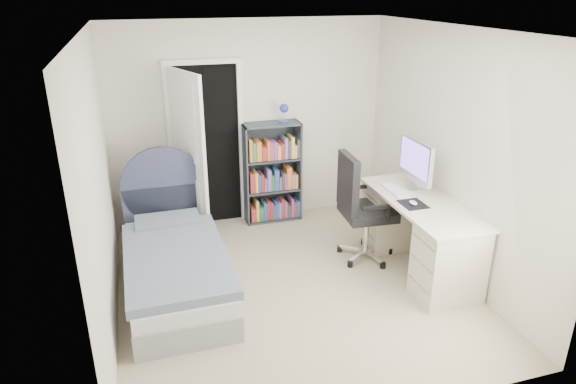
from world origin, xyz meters
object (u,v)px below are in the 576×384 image
object	(u,v)px
floor_lamp	(189,187)
bookcase	(273,176)
bed	(175,263)
nightstand	(166,206)
desk	(418,232)
office_chair	(360,203)

from	to	relation	value
floor_lamp	bookcase	size ratio (longest dim) A/B	0.88
bed	nightstand	bearing A→B (deg)	89.24
desk	office_chair	bearing A→B (deg)	142.04
floor_lamp	office_chair	bearing A→B (deg)	-38.50
bookcase	office_chair	world-z (taller)	bookcase
nightstand	bookcase	size ratio (longest dim) A/B	0.38
bed	floor_lamp	world-z (taller)	floor_lamp
bed	desk	bearing A→B (deg)	-8.09
bookcase	office_chair	distance (m)	1.43
bed	nightstand	distance (m)	1.24
bed	office_chair	world-z (taller)	bed
bed	bookcase	bearing A→B (deg)	44.01
bed	bookcase	world-z (taller)	bookcase
bookcase	desk	bearing A→B (deg)	-56.07
bookcase	office_chair	bearing A→B (deg)	-64.06
floor_lamp	desk	size ratio (longest dim) A/B	0.81
bed	bookcase	xyz separation A→B (m)	(1.37, 1.32, 0.32)
bed	desk	size ratio (longest dim) A/B	1.23
nightstand	floor_lamp	size ratio (longest dim) A/B	0.44
floor_lamp	bookcase	distance (m)	1.05
bed	bookcase	size ratio (longest dim) A/B	1.32
nightstand	office_chair	xyz separation A→B (m)	(1.98, -1.20, 0.29)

